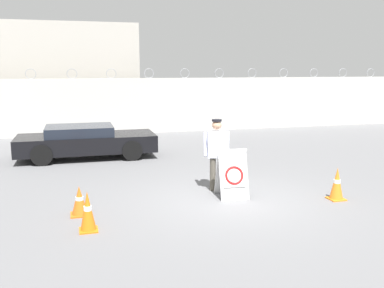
% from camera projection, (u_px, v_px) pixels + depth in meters
% --- Properties ---
extents(ground_plane, '(90.00, 90.00, 0.00)m').
position_uv_depth(ground_plane, '(230.00, 200.00, 10.18)').
color(ground_plane, slate).
extents(perimeter_wall, '(36.00, 0.30, 3.06)m').
position_uv_depth(perimeter_wall, '(149.00, 105.00, 20.53)').
color(perimeter_wall, beige).
rests_on(perimeter_wall, ground_plane).
extents(building_block, '(9.16, 7.40, 5.29)m').
position_uv_depth(building_block, '(48.00, 76.00, 23.82)').
color(building_block, '#B2ADA3').
rests_on(building_block, ground_plane).
extents(barricade_sign, '(0.75, 0.81, 1.17)m').
position_uv_depth(barricade_sign, '(232.00, 174.00, 10.28)').
color(barricade_sign, white).
rests_on(barricade_sign, ground_plane).
extents(security_guard, '(0.64, 0.51, 1.83)m').
position_uv_depth(security_guard, '(216.00, 151.00, 10.77)').
color(security_guard, '#514C42').
rests_on(security_guard, ground_plane).
extents(traffic_cone_near, '(0.40, 0.40, 0.64)m').
position_uv_depth(traffic_cone_near, '(80.00, 201.00, 9.05)').
color(traffic_cone_near, orange).
rests_on(traffic_cone_near, ground_plane).
extents(traffic_cone_mid, '(0.37, 0.37, 0.78)m').
position_uv_depth(traffic_cone_mid, '(337.00, 184.00, 10.12)').
color(traffic_cone_mid, orange).
rests_on(traffic_cone_mid, ground_plane).
extents(traffic_cone_far, '(0.35, 0.35, 0.79)m').
position_uv_depth(traffic_cone_far, '(88.00, 211.00, 8.16)').
color(traffic_cone_far, orange).
rests_on(traffic_cone_far, ground_plane).
extents(parked_car_front_coupe, '(4.67, 1.95, 1.13)m').
position_uv_depth(parked_car_front_coupe, '(86.00, 141.00, 14.81)').
color(parked_car_front_coupe, black).
rests_on(parked_car_front_coupe, ground_plane).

